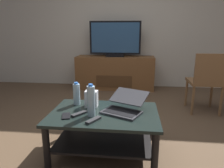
# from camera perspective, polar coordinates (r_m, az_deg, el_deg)

# --- Properties ---
(ground_plane) EXTENTS (7.68, 7.68, 0.00)m
(ground_plane) POSITION_cam_1_polar(r_m,az_deg,el_deg) (2.45, -0.14, -13.94)
(ground_plane) COLOR brown
(back_wall) EXTENTS (6.40, 0.12, 2.80)m
(back_wall) POSITION_cam_1_polar(r_m,az_deg,el_deg) (4.53, 3.42, 17.26)
(back_wall) COLOR beige
(back_wall) RESTS_ON ground
(coffee_table) EXTENTS (1.01, 0.68, 0.42)m
(coffee_table) POSITION_cam_1_polar(r_m,az_deg,el_deg) (2.02, -2.13, -11.18)
(coffee_table) COLOR black
(coffee_table) RESTS_ON ground
(media_cabinet) EXTENTS (1.57, 0.47, 0.67)m
(media_cabinet) POSITION_cam_1_polar(r_m,az_deg,el_deg) (4.30, 0.85, 3.15)
(media_cabinet) COLOR brown
(media_cabinet) RESTS_ON ground
(television) EXTENTS (1.01, 0.20, 0.69)m
(television) POSITION_cam_1_polar(r_m,az_deg,el_deg) (4.20, 0.86, 12.06)
(television) COLOR black
(television) RESTS_ON media_cabinet
(dining_chair) EXTENTS (0.44, 0.44, 0.87)m
(dining_chair) POSITION_cam_1_polar(r_m,az_deg,el_deg) (3.23, 24.48, 1.13)
(dining_chair) COLOR brown
(dining_chair) RESTS_ON ground
(laptop) EXTENTS (0.47, 0.49, 0.17)m
(laptop) POSITION_cam_1_polar(r_m,az_deg,el_deg) (1.98, 3.47, -5.97)
(laptop) COLOR #333338
(laptop) RESTS_ON coffee_table
(router_box) EXTENTS (0.12, 0.10, 0.16)m
(router_box) POSITION_cam_1_polar(r_m,az_deg,el_deg) (2.10, -5.65, -4.04)
(router_box) COLOR silver
(router_box) RESTS_ON coffee_table
(water_bottle_near) EXTENTS (0.07, 0.07, 0.29)m
(water_bottle_near) POSITION_cam_1_polar(r_m,az_deg,el_deg) (1.86, -5.77, -4.62)
(water_bottle_near) COLOR silver
(water_bottle_near) RESTS_ON coffee_table
(water_bottle_far) EXTENTS (0.07, 0.07, 0.24)m
(water_bottle_far) POSITION_cam_1_polar(r_m,az_deg,el_deg) (2.17, -9.69, -2.73)
(water_bottle_far) COLOR silver
(water_bottle_far) RESTS_ON coffee_table
(cell_phone) EXTENTS (0.11, 0.15, 0.01)m
(cell_phone) POSITION_cam_1_polar(r_m,az_deg,el_deg) (1.92, -12.46, -8.55)
(cell_phone) COLOR black
(cell_phone) RESTS_ON coffee_table
(tv_remote) EXTENTS (0.12, 0.16, 0.02)m
(tv_remote) POSITION_cam_1_polar(r_m,az_deg,el_deg) (1.79, -5.12, -9.83)
(tv_remote) COLOR #2D2D30
(tv_remote) RESTS_ON coffee_table
(soundbar_remote) EXTENTS (0.13, 0.16, 0.02)m
(soundbar_remote) POSITION_cam_1_polar(r_m,az_deg,el_deg) (1.93, -8.97, -8.07)
(soundbar_remote) COLOR #2D2D30
(soundbar_remote) RESTS_ON coffee_table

